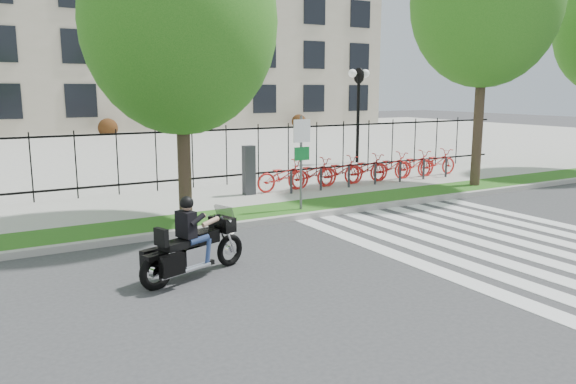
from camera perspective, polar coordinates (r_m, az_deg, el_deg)
ground at (r=10.11m, az=2.86°, el=-8.83°), size 120.00×120.00×0.00m
curb at (r=13.56m, az=-6.64°, el=-3.54°), size 60.00×0.20×0.15m
grass_verge at (r=14.33m, az=-8.01°, el=-2.82°), size 60.00×1.50×0.15m
sidewalk at (r=16.62m, az=-11.29°, el=-1.08°), size 60.00×3.50×0.15m
plaza at (r=33.56m, az=-21.18°, el=4.11°), size 80.00×34.00×0.10m
crosswalk_stripes at (r=13.26m, az=20.68°, el=-4.78°), size 5.70×8.00×0.01m
iron_fence at (r=18.09m, az=-13.23°, el=3.22°), size 30.00×0.06×2.00m
office_building at (r=53.57m, az=-25.53°, el=16.56°), size 60.00×21.90×20.15m
lamp_post_right at (r=25.13m, az=7.18°, el=10.06°), size 1.06×0.70×4.25m
street_tree_1 at (r=13.82m, az=-10.96°, el=16.58°), size 4.56×4.56×7.34m
street_tree_2 at (r=19.86m, az=19.44°, el=17.79°), size 4.74×4.74×8.67m
bike_share_station at (r=19.48m, az=7.79°, el=2.38°), size 8.90×0.86×1.50m
sign_pole_regulatory at (r=14.84m, az=1.38°, el=4.26°), size 0.50×0.09×2.50m
motorcycle_rider at (r=10.18m, az=-9.54°, el=-5.29°), size 2.25×1.12×1.80m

